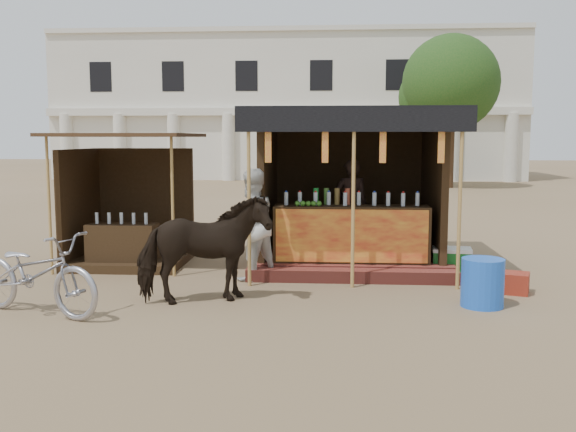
{
  "coord_description": "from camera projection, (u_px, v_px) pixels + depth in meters",
  "views": [
    {
      "loc": [
        0.7,
        -8.21,
        2.3
      ],
      "look_at": [
        0.0,
        1.6,
        1.1
      ],
      "focal_mm": 40.0,
      "sensor_mm": 36.0,
      "label": 1
    }
  ],
  "objects": [
    {
      "name": "ground",
      "position": [
        279.0,
        313.0,
        8.45
      ],
      "size": [
        120.0,
        120.0,
        0.0
      ],
      "primitive_type": "plane",
      "color": "#846B4C",
      "rests_on": "ground"
    },
    {
      "name": "main_stall",
      "position": [
        350.0,
        209.0,
        11.59
      ],
      "size": [
        3.6,
        3.61,
        2.78
      ],
      "color": "brown",
      "rests_on": "ground"
    },
    {
      "name": "secondary_stall",
      "position": [
        123.0,
        217.0,
        11.78
      ],
      "size": [
        2.4,
        2.4,
        2.38
      ],
      "color": "#322112",
      "rests_on": "ground"
    },
    {
      "name": "cow",
      "position": [
        204.0,
        250.0,
        8.89
      ],
      "size": [
        1.97,
        1.39,
        1.52
      ],
      "primitive_type": "imported",
      "rotation": [
        0.0,
        0.0,
        1.92
      ],
      "color": "black",
      "rests_on": "ground"
    },
    {
      "name": "motorbike",
      "position": [
        35.0,
        273.0,
        8.35
      ],
      "size": [
        2.21,
        1.42,
        1.09
      ],
      "primitive_type": "imported",
      "rotation": [
        0.0,
        0.0,
        1.21
      ],
      "color": "#A1A0A9",
      "rests_on": "ground"
    },
    {
      "name": "bystander",
      "position": [
        251.0,
        225.0,
        10.37
      ],
      "size": [
        1.11,
        1.1,
        1.81
      ],
      "primitive_type": "imported",
      "rotation": [
        0.0,
        0.0,
        3.86
      ],
      "color": "silver",
      "rests_on": "ground"
    },
    {
      "name": "blue_barrel",
      "position": [
        482.0,
        283.0,
        8.76
      ],
      "size": [
        0.64,
        0.64,
        0.67
      ],
      "primitive_type": "cylinder",
      "rotation": [
        0.0,
        0.0,
        -0.11
      ],
      "color": "blue",
      "rests_on": "ground"
    },
    {
      "name": "red_crate",
      "position": [
        516.0,
        283.0,
        9.54
      ],
      "size": [
        0.47,
        0.5,
        0.31
      ],
      "primitive_type": "cube",
      "rotation": [
        0.0,
        0.0,
        -0.34
      ],
      "color": "maroon",
      "rests_on": "ground"
    },
    {
      "name": "cooler",
      "position": [
        452.0,
        261.0,
        10.81
      ],
      "size": [
        0.69,
        0.51,
        0.46
      ],
      "color": "#176820",
      "rests_on": "ground"
    },
    {
      "name": "background_building",
      "position": [
        288.0,
        109.0,
        37.76
      ],
      "size": [
        26.0,
        7.45,
        8.18
      ],
      "color": "silver",
      "rests_on": "ground"
    },
    {
      "name": "tree",
      "position": [
        446.0,
        87.0,
        29.41
      ],
      "size": [
        4.5,
        4.4,
        7.0
      ],
      "color": "#382314",
      "rests_on": "ground"
    }
  ]
}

